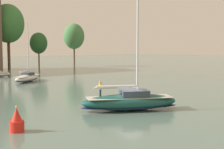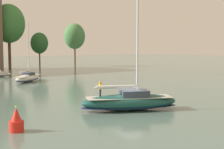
{
  "view_description": "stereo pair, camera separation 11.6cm",
  "coord_description": "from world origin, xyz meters",
  "views": [
    {
      "loc": [
        -21.84,
        -24.4,
        6.68
      ],
      "look_at": [
        0.0,
        3.0,
        3.61
      ],
      "focal_mm": 50.0,
      "sensor_mm": 36.0,
      "label": 1
    },
    {
      "loc": [
        -21.75,
        -24.47,
        6.68
      ],
      "look_at": [
        0.0,
        3.0,
        3.61
      ],
      "focal_mm": 50.0,
      "sensor_mm": 36.0,
      "label": 2
    }
  ],
  "objects": [
    {
      "name": "tree_shore_center",
      "position": [
        12.52,
        68.72,
        13.72
      ],
      "size": [
        9.52,
        9.52,
        19.6
      ],
      "color": "brown",
      "rests_on": "ground"
    },
    {
      "name": "sailboat_moored_far_slip",
      "position": [
        2.88,
        33.16,
        0.78
      ],
      "size": [
        7.98,
        7.16,
        11.55
      ],
      "color": "white",
      "rests_on": "ground"
    },
    {
      "name": "tree_shore_left",
      "position": [
        22.13,
        68.43,
        7.98
      ],
      "size": [
        5.54,
        5.54,
        11.41
      ],
      "color": "#4C3828",
      "rests_on": "ground"
    },
    {
      "name": "ground_plane",
      "position": [
        0.0,
        0.0,
        0.0
      ],
      "size": [
        400.0,
        400.0,
        0.0
      ],
      "primitive_type": "plane",
      "color": "slate"
    },
    {
      "name": "channel_buoy",
      "position": [
        -12.65,
        -0.77,
        0.83
      ],
      "size": [
        1.16,
        1.16,
        2.09
      ],
      "color": "red",
      "rests_on": "ground"
    },
    {
      "name": "sailboat_main",
      "position": [
        0.02,
        -0.01,
        0.97
      ],
      "size": [
        10.61,
        7.33,
        14.31
      ],
      "color": "#194C47",
      "rests_on": "ground"
    },
    {
      "name": "tree_shore_right",
      "position": [
        35.66,
        68.97,
        10.45
      ],
      "size": [
        7.25,
        7.25,
        14.93
      ],
      "color": "brown",
      "rests_on": "ground"
    }
  ]
}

